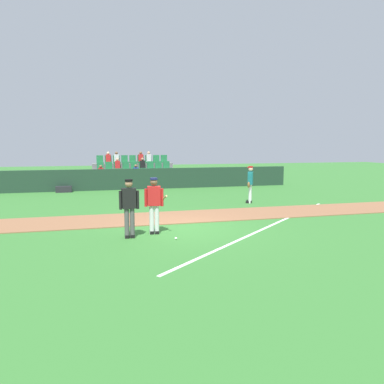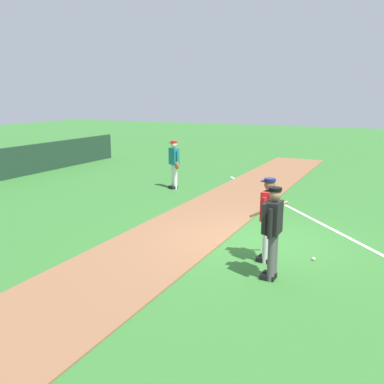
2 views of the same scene
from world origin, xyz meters
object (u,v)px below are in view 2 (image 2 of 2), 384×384
at_px(umpire_home_plate, 273,228).
at_px(baseball, 314,259).
at_px(batter_red_jersey, 268,217).
at_px(runner_teal_jersey, 174,163).

xyz_separation_m(umpire_home_plate, baseball, (1.29, -0.56, -0.96)).
height_order(batter_red_jersey, umpire_home_plate, same).
bearing_deg(umpire_home_plate, baseball, -23.63).
bearing_deg(batter_red_jersey, baseball, -60.87).
distance_m(umpire_home_plate, runner_teal_jersey, 8.25).
distance_m(umpire_home_plate, baseball, 1.70).
bearing_deg(runner_teal_jersey, baseball, -129.63).
relative_size(batter_red_jersey, umpire_home_plate, 1.00).
relative_size(runner_teal_jersey, baseball, 23.78).
distance_m(batter_red_jersey, baseball, 1.37).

